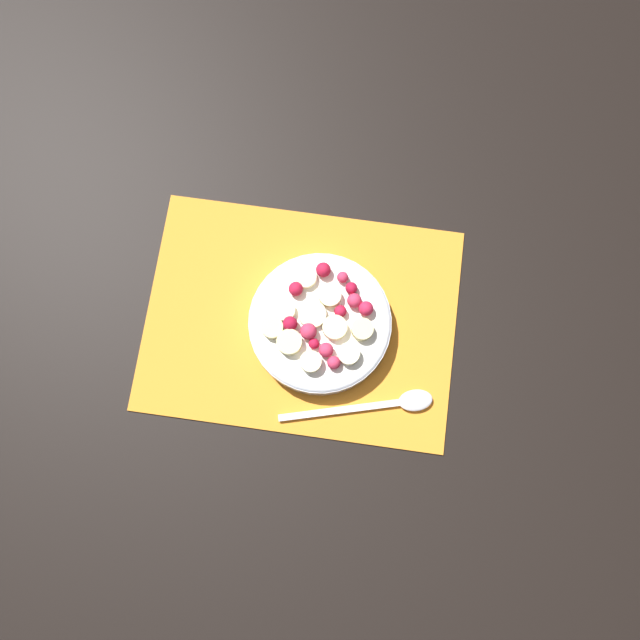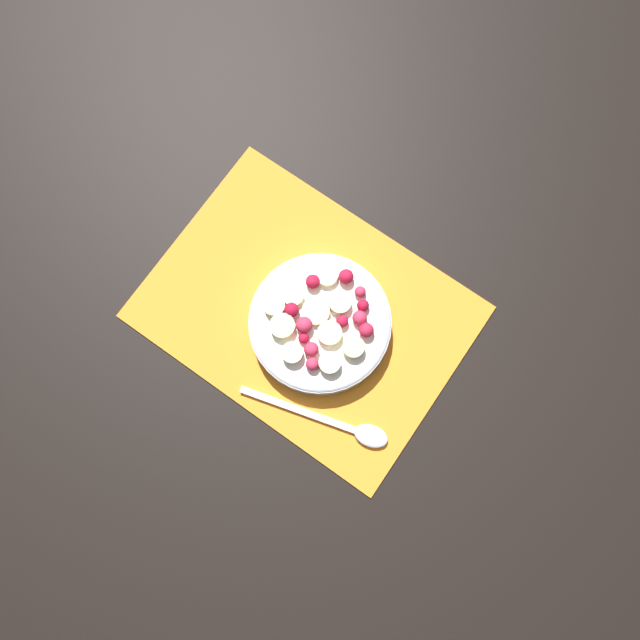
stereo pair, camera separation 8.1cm
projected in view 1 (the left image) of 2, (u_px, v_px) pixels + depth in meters
ground_plane at (301, 320)px, 0.85m from camera, size 3.00×3.00×0.00m
placemat at (301, 319)px, 0.85m from camera, size 0.42×0.31×0.01m
fruit_bowl at (320, 323)px, 0.83m from camera, size 0.19×0.19×0.05m
spoon at (388, 404)px, 0.82m from camera, size 0.20×0.07×0.01m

